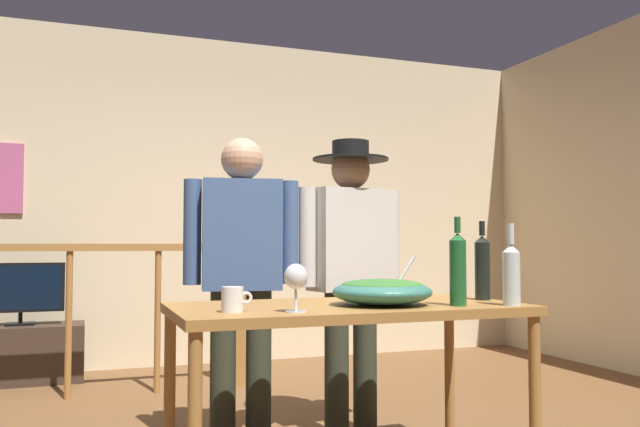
{
  "coord_description": "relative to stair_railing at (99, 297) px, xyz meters",
  "views": [
    {
      "loc": [
        -1.04,
        -3.03,
        1.02
      ],
      "look_at": [
        0.04,
        -0.11,
        1.17
      ],
      "focal_mm": 36.58,
      "sensor_mm": 36.0,
      "label": 1
    }
  ],
  "objects": [
    {
      "name": "flat_screen_tv",
      "position": [
        -0.53,
        0.64,
        0.03
      ],
      "size": [
        0.61,
        0.12,
        0.46
      ],
      "color": "black",
      "rests_on": "tv_console"
    },
    {
      "name": "person_standing_left",
      "position": [
        0.65,
        -1.4,
        0.25
      ],
      "size": [
        0.58,
        0.28,
        1.57
      ],
      "rotation": [
        0.0,
        0.0,
        2.98
      ],
      "color": "#2D3323",
      "rests_on": "ground_plane"
    },
    {
      "name": "person_standing_right",
      "position": [
        1.26,
        -1.4,
        0.28
      ],
      "size": [
        0.62,
        0.42,
        1.59
      ],
      "rotation": [
        0.0,
        0.0,
        3.3
      ],
      "color": "#2D3323",
      "rests_on": "ground_plane"
    },
    {
      "name": "salad_bowl",
      "position": [
        1.08,
        -2.16,
        0.16
      ],
      "size": [
        0.42,
        0.42,
        0.21
      ],
      "color": "#337060",
      "rests_on": "serving_table"
    },
    {
      "name": "wine_bottle_clear",
      "position": [
        1.57,
        -2.37,
        0.23
      ],
      "size": [
        0.07,
        0.07,
        0.34
      ],
      "color": "silver",
      "rests_on": "serving_table"
    },
    {
      "name": "tv_console",
      "position": [
        -0.53,
        0.67,
        -0.46
      ],
      "size": [
        0.9,
        0.4,
        0.42
      ],
      "primitive_type": "cube",
      "color": "#38281E",
      "rests_on": "ground_plane"
    },
    {
      "name": "back_wall",
      "position": [
        0.92,
        1.02,
        0.74
      ],
      "size": [
        6.18,
        0.1,
        2.83
      ],
      "primitive_type": "cube",
      "color": "beige",
      "rests_on": "ground_plane"
    },
    {
      "name": "wine_bottle_dark",
      "position": [
        1.63,
        -2.09,
        0.25
      ],
      "size": [
        0.07,
        0.07,
        0.36
      ],
      "color": "black",
      "rests_on": "serving_table"
    },
    {
      "name": "serving_table",
      "position": [
        0.95,
        -2.08,
        0.02
      ],
      "size": [
        1.48,
        0.75,
        0.76
      ],
      "color": "#9E6B33",
      "rests_on": "ground_plane"
    },
    {
      "name": "mug_white",
      "position": [
        0.42,
        -2.24,
        0.14
      ],
      "size": [
        0.12,
        0.08,
        0.1
      ],
      "color": "white",
      "rests_on": "serving_table"
    },
    {
      "name": "wine_glass",
      "position": [
        0.64,
        -2.33,
        0.22
      ],
      "size": [
        0.09,
        0.09,
        0.18
      ],
      "color": "silver",
      "rests_on": "serving_table"
    },
    {
      "name": "wine_bottle_green",
      "position": [
        1.36,
        -2.31,
        0.25
      ],
      "size": [
        0.07,
        0.07,
        0.37
      ],
      "color": "#1E5628",
      "rests_on": "serving_table"
    },
    {
      "name": "stair_railing",
      "position": [
        0.0,
        0.0,
        0.0
      ],
      "size": [
        2.98,
        0.1,
        1.08
      ],
      "color": "#9E6B33",
      "rests_on": "ground_plane"
    }
  ]
}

